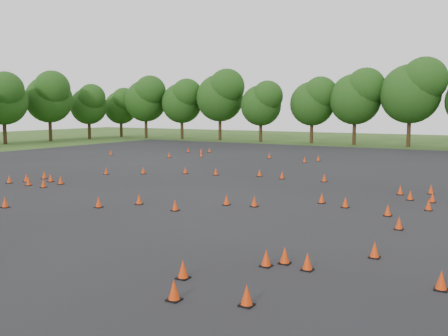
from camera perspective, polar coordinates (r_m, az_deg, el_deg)
name	(u,v)px	position (r m, az deg, el deg)	size (l,w,h in m)	color
ground	(179,204)	(22.48, -5.12, -4.08)	(140.00, 140.00, 0.00)	#2D5119
asphalt_pad	(242,186)	(27.52, 2.09, -2.05)	(62.00, 62.00, 0.00)	black
treeline	(386,105)	(54.26, 18.04, 6.81)	(87.01, 32.19, 10.25)	#1E4313
traffic_cones	(236,183)	(27.14, 1.35, -1.69)	(36.39, 33.33, 0.45)	red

